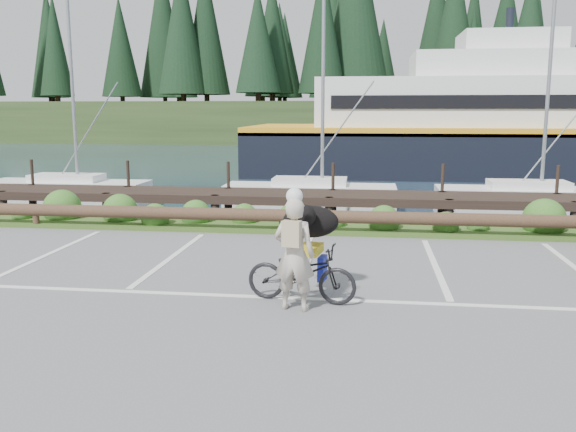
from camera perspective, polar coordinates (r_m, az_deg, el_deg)
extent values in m
plane|color=#5B5B5D|center=(10.09, -0.15, -7.00)|extent=(72.00, 72.00, 0.00)
plane|color=#1B2D41|center=(57.73, 6.24, 5.71)|extent=(160.00, 160.00, 0.00)
cube|color=#3D5B21|center=(15.20, 2.51, -1.05)|extent=(34.00, 1.60, 0.10)
imported|color=black|center=(9.41, 1.26, -5.37)|extent=(1.79, 0.86, 0.90)
imported|color=#BCAF9F|center=(8.94, 0.60, -3.61)|extent=(0.67, 0.49, 1.69)
ellipsoid|color=black|center=(9.78, 2.13, -0.52)|extent=(0.58, 0.96, 0.52)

